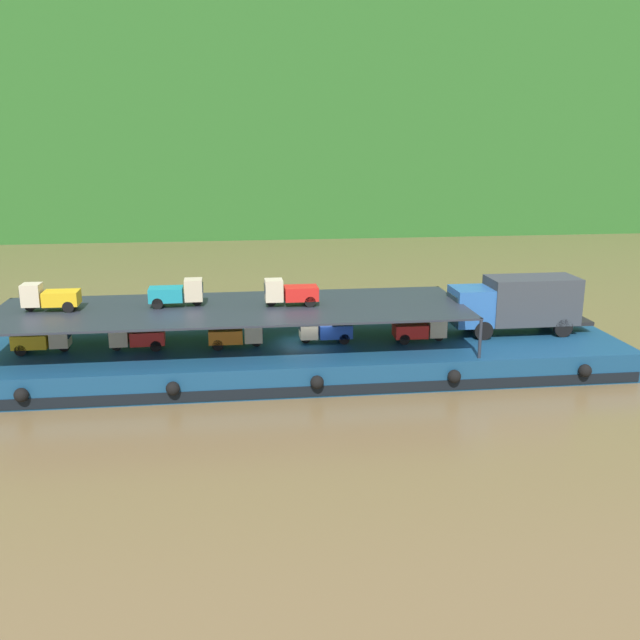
% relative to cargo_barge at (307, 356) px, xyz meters
% --- Properties ---
extents(ground_plane, '(400.00, 400.00, 0.00)m').
position_rel_cargo_barge_xyz_m(ground_plane, '(-0.00, 0.02, -0.75)').
color(ground_plane, brown).
extents(hillside_far_bank, '(121.36, 39.66, 43.74)m').
position_rel_cargo_barge_xyz_m(hillside_far_bank, '(-0.00, 66.76, 23.89)').
color(hillside_far_bank, '#286023').
rests_on(hillside_far_bank, ground).
extents(cargo_barge, '(33.00, 8.76, 1.50)m').
position_rel_cargo_barge_xyz_m(cargo_barge, '(0.00, 0.00, 0.00)').
color(cargo_barge, navy).
rests_on(cargo_barge, ground).
extents(covered_lorry, '(7.86, 2.32, 3.10)m').
position_rel_cargo_barge_xyz_m(covered_lorry, '(11.52, 0.41, 2.45)').
color(covered_lorry, '#285BA3').
rests_on(covered_lorry, cargo_barge).
extents(cargo_rack, '(23.80, 7.45, 2.00)m').
position_rel_cargo_barge_xyz_m(cargo_rack, '(-3.80, 0.02, 2.69)').
color(cargo_rack, '#232833').
rests_on(cargo_rack, cargo_barge).
extents(mini_truck_lower_stern, '(2.75, 1.21, 1.38)m').
position_rel_cargo_barge_xyz_m(mini_truck_lower_stern, '(-13.21, 0.05, 1.44)').
color(mini_truck_lower_stern, gold).
rests_on(mini_truck_lower_stern, cargo_barge).
extents(mini_truck_lower_aft, '(2.79, 1.28, 1.38)m').
position_rel_cargo_barge_xyz_m(mini_truck_lower_aft, '(-8.66, -0.08, 1.44)').
color(mini_truck_lower_aft, red).
rests_on(mini_truck_lower_aft, cargo_barge).
extents(mini_truck_lower_mid, '(2.75, 1.22, 1.38)m').
position_rel_cargo_barge_xyz_m(mini_truck_lower_mid, '(-3.63, -0.28, 1.44)').
color(mini_truck_lower_mid, orange).
rests_on(mini_truck_lower_mid, cargo_barge).
extents(mini_truck_lower_fore, '(2.75, 1.22, 1.38)m').
position_rel_cargo_barge_xyz_m(mini_truck_lower_fore, '(0.91, -0.00, 1.44)').
color(mini_truck_lower_fore, '#1E47B7').
rests_on(mini_truck_lower_fore, cargo_barge).
extents(mini_truck_lower_bow, '(2.77, 1.25, 1.38)m').
position_rel_cargo_barge_xyz_m(mini_truck_lower_bow, '(5.94, -0.48, 1.44)').
color(mini_truck_lower_bow, red).
rests_on(mini_truck_lower_bow, cargo_barge).
extents(mini_truck_upper_stern, '(2.74, 1.21, 1.38)m').
position_rel_cargo_barge_xyz_m(mini_truck_upper_stern, '(-12.81, 0.56, 3.44)').
color(mini_truck_upper_stern, gold).
rests_on(mini_truck_upper_stern, cargo_rack).
extents(mini_truck_upper_mid, '(2.75, 1.22, 1.38)m').
position_rel_cargo_barge_xyz_m(mini_truck_upper_mid, '(-6.59, 0.75, 3.44)').
color(mini_truck_upper_mid, teal).
rests_on(mini_truck_upper_mid, cargo_rack).
extents(mini_truck_upper_fore, '(2.76, 1.23, 1.38)m').
position_rel_cargo_barge_xyz_m(mini_truck_upper_fore, '(-0.84, 0.14, 3.44)').
color(mini_truck_upper_fore, red).
rests_on(mini_truck_upper_fore, cargo_rack).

